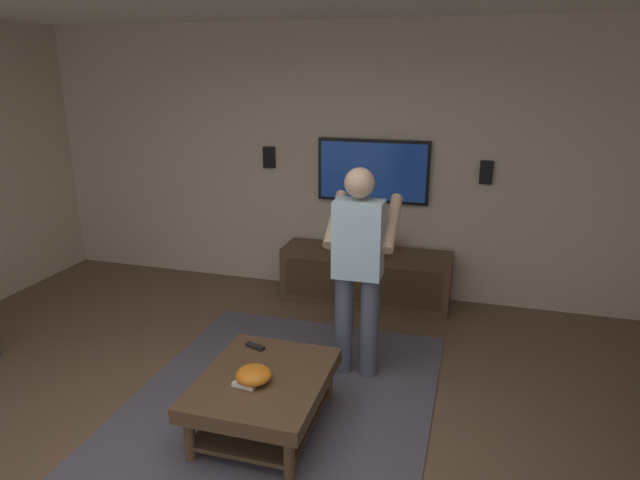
% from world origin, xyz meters
% --- Properties ---
extents(wall_back_tv, '(0.10, 6.95, 2.75)m').
position_xyz_m(wall_back_tv, '(3.16, 0.00, 1.38)').
color(wall_back_tv, '#C6B299').
rests_on(wall_back_tv, ground).
extents(area_rug, '(2.84, 2.13, 0.01)m').
position_xyz_m(area_rug, '(0.77, -0.06, 0.01)').
color(area_rug, '#514C56').
rests_on(area_rug, ground).
extents(coffee_table, '(1.00, 0.80, 0.40)m').
position_xyz_m(coffee_table, '(0.57, -0.06, 0.30)').
color(coffee_table, '#513823').
rests_on(coffee_table, ground).
extents(media_console, '(0.45, 1.70, 0.55)m').
position_xyz_m(media_console, '(2.82, -0.27, 0.28)').
color(media_console, '#513823').
rests_on(media_console, ground).
extents(tv, '(0.05, 1.13, 0.63)m').
position_xyz_m(tv, '(3.06, -0.27, 1.31)').
color(tv, black).
extents(person_standing, '(0.53, 0.54, 1.64)m').
position_xyz_m(person_standing, '(1.44, -0.48, 0.93)').
color(person_standing, '#4C5166').
rests_on(person_standing, ground).
extents(bowl, '(0.23, 0.23, 0.10)m').
position_xyz_m(bowl, '(0.48, -0.03, 0.45)').
color(bowl, orange).
rests_on(bowl, coffee_table).
extents(remote_white, '(0.06, 0.15, 0.02)m').
position_xyz_m(remote_white, '(0.41, 0.01, 0.41)').
color(remote_white, white).
rests_on(remote_white, coffee_table).
extents(remote_black, '(0.09, 0.16, 0.02)m').
position_xyz_m(remote_black, '(0.90, 0.14, 0.41)').
color(remote_black, black).
rests_on(remote_black, coffee_table).
extents(vase_round, '(0.22, 0.22, 0.22)m').
position_xyz_m(vase_round, '(2.83, -0.45, 0.66)').
color(vase_round, orange).
rests_on(vase_round, media_console).
extents(wall_speaker_left, '(0.06, 0.12, 0.22)m').
position_xyz_m(wall_speaker_left, '(3.08, -1.36, 1.36)').
color(wall_speaker_left, black).
extents(wall_speaker_right, '(0.06, 0.12, 0.22)m').
position_xyz_m(wall_speaker_right, '(3.08, 0.85, 1.40)').
color(wall_speaker_right, black).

